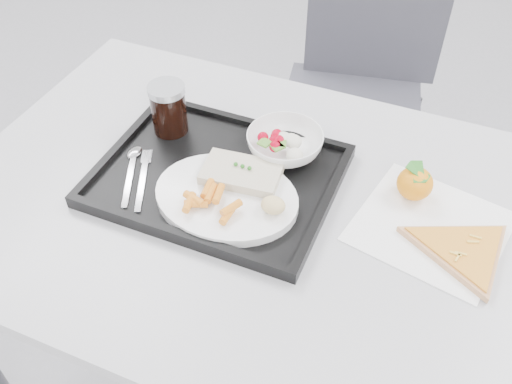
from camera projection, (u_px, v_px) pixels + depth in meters
table at (265, 228)px, 1.11m from camera, size 1.20×0.80×0.75m
chair at (361, 74)px, 1.75m from camera, size 0.49×0.49×0.93m
tray at (218, 177)px, 1.10m from camera, size 0.45×0.35×0.03m
dinner_plate at (226, 197)px, 1.04m from camera, size 0.27×0.27×0.02m
fish_fillet at (242, 173)px, 1.06m from camera, size 0.15×0.10×0.03m
bread_roll at (273, 205)px, 1.00m from camera, size 0.05×0.05×0.03m
salad_bowl at (285, 144)px, 1.13m from camera, size 0.15×0.15×0.05m
cola_glass at (168, 108)px, 1.16m from camera, size 0.08×0.08×0.11m
cutlery at (136, 169)px, 1.11m from camera, size 0.12×0.16×0.01m
napkin at (430, 227)px, 1.02m from camera, size 0.29×0.28×0.00m
tangerine at (415, 183)px, 1.05m from camera, size 0.07×0.07×0.07m
pizza_slice at (463, 250)px, 0.97m from camera, size 0.24×0.24×0.02m
carrot_pile at (209, 200)px, 1.01m from camera, size 0.11×0.09×0.02m
salad_contents at (284, 142)px, 1.11m from camera, size 0.10×0.07×0.03m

